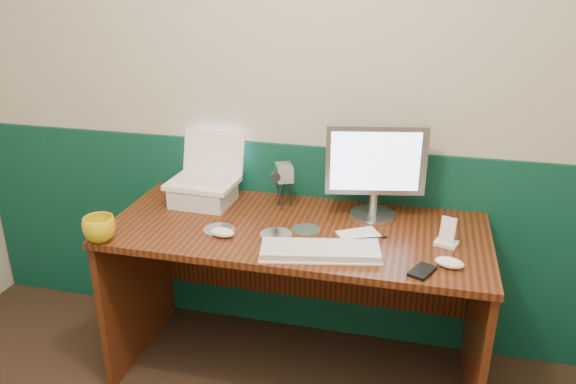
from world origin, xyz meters
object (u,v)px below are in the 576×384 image
(monitor, at_px, (375,172))
(mug, at_px, (99,229))
(keyboard, at_px, (320,251))
(desk, at_px, (296,302))
(camcorder, at_px, (284,186))
(laptop, at_px, (201,159))

(monitor, height_order, mug, monitor)
(monitor, height_order, keyboard, monitor)
(desk, height_order, mug, mug)
(mug, xyz_separation_m, camcorder, (0.64, 0.51, 0.05))
(mug, bearing_deg, monitor, 25.43)
(monitor, relative_size, mug, 3.25)
(desk, xyz_separation_m, keyboard, (0.14, -0.21, 0.39))
(monitor, height_order, camcorder, monitor)
(desk, relative_size, laptop, 5.27)
(mug, relative_size, camcorder, 0.64)
(laptop, bearing_deg, monitor, 5.46)
(mug, height_order, camcorder, camcorder)
(keyboard, distance_m, camcorder, 0.49)
(laptop, bearing_deg, mug, -117.01)
(monitor, distance_m, camcorder, 0.42)
(laptop, bearing_deg, keyboard, -27.53)
(monitor, bearing_deg, keyboard, -123.19)
(monitor, bearing_deg, desk, -159.85)
(laptop, xyz_separation_m, keyboard, (0.62, -0.36, -0.20))
(desk, relative_size, monitor, 3.77)
(laptop, relative_size, monitor, 0.72)
(laptop, xyz_separation_m, camcorder, (0.37, 0.05, -0.12))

